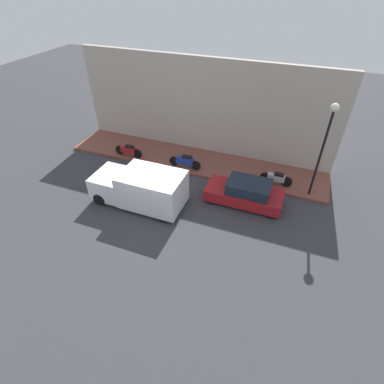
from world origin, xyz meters
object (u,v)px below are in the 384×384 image
parked_car (245,193)px  streetlamp (327,134)px  motorcycle_red (128,150)px  delivery_van (140,187)px  motorcycle_blue (185,161)px  scooter_silver (276,178)px

parked_car → streetlamp: 4.72m
motorcycle_red → streetlamp: size_ratio=0.37×
delivery_van → streetlamp: streetlamp is taller
streetlamp → parked_car: bearing=119.6°
motorcycle_blue → streetlamp: streetlamp is taller
delivery_van → motorcycle_blue: size_ratio=2.40×
delivery_van → parked_car: bearing=-69.1°
streetlamp → motorcycle_blue: bearing=90.0°
parked_car → streetlamp: bearing=-60.4°
delivery_van → motorcycle_red: (3.67, 2.90, -0.39)m
parked_car → delivery_van: 5.43m
parked_car → motorcycle_blue: parked_car is taller
motorcycle_blue → motorcycle_red: bearing=90.5°
parked_car → motorcycle_blue: (1.77, 4.09, -0.02)m
parked_car → delivery_van: bearing=110.9°
delivery_van → scooter_silver: size_ratio=2.68×
delivery_van → streetlamp: (3.70, -8.18, 2.73)m
parked_car → motorcycle_red: 8.14m
motorcycle_red → streetlamp: (0.03, -11.07, 3.12)m
scooter_silver → streetlamp: bearing=-97.4°
scooter_silver → parked_car: bearing=147.5°
motorcycle_red → scooter_silver: size_ratio=1.05×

